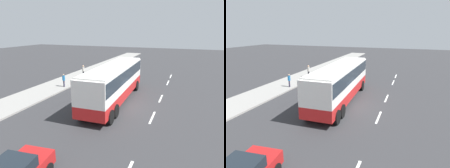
% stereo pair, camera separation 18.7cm
% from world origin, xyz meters
% --- Properties ---
extents(ground_plane, '(120.00, 120.00, 0.00)m').
position_xyz_m(ground_plane, '(0.00, 0.00, 0.00)').
color(ground_plane, '#333335').
extents(sidewalk_curb, '(80.00, 4.00, 0.15)m').
position_xyz_m(sidewalk_curb, '(0.00, 9.67, 0.07)').
color(sidewalk_curb, gray).
rests_on(sidewalk_curb, ground_plane).
extents(lane_centreline, '(34.94, 0.16, 0.01)m').
position_xyz_m(lane_centreline, '(-2.10, -3.04, 0.00)').
color(lane_centreline, white).
rests_on(lane_centreline, ground_plane).
extents(coach_bus, '(11.86, 3.10, 3.56)m').
position_xyz_m(coach_bus, '(0.93, 1.04, 2.20)').
color(coach_bus, red).
rests_on(coach_bus, ground_plane).
extents(pedestrian_near_curb, '(0.32, 0.32, 1.54)m').
position_xyz_m(pedestrian_near_curb, '(3.09, 8.32, 1.03)').
color(pedestrian_near_curb, '#38334C').
rests_on(pedestrian_near_curb, sidewalk_curb).
extents(pedestrian_at_crossing, '(0.32, 0.32, 1.72)m').
position_xyz_m(pedestrian_at_crossing, '(8.31, 8.58, 1.15)').
color(pedestrian_at_crossing, black).
rests_on(pedestrian_at_crossing, sidewalk_curb).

